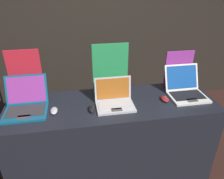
{
  "coord_description": "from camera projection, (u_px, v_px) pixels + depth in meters",
  "views": [
    {
      "loc": [
        -0.31,
        -1.45,
        2.0
      ],
      "look_at": [
        -0.0,
        0.33,
        1.05
      ],
      "focal_mm": 35.0,
      "sensor_mm": 36.0,
      "label": 1
    }
  ],
  "objects": [
    {
      "name": "promo_stand_back",
      "position": [
        178.0,
        70.0,
        2.36
      ],
      "size": [
        0.31,
        0.07,
        0.4
      ],
      "color": "black",
      "rests_on": "display_counter"
    },
    {
      "name": "promo_stand_front",
      "position": [
        26.0,
        77.0,
        2.07
      ],
      "size": [
        0.3,
        0.07,
        0.51
      ],
      "color": "black",
      "rests_on": "display_counter"
    },
    {
      "name": "mouse_front",
      "position": [
        54.0,
        111.0,
        1.97
      ],
      "size": [
        0.06,
        0.12,
        0.03
      ],
      "color": "#B2B2B7",
      "rests_on": "display_counter"
    },
    {
      "name": "mouse_middle",
      "position": [
        92.0,
        109.0,
        1.99
      ],
      "size": [
        0.06,
        0.11,
        0.03
      ],
      "color": "black",
      "rests_on": "display_counter"
    },
    {
      "name": "laptop_front",
      "position": [
        26.0,
        103.0,
        1.98
      ],
      "size": [
        0.38,
        0.39,
        0.28
      ],
      "color": "#0F5170",
      "rests_on": "display_counter"
    },
    {
      "name": "laptop_middle",
      "position": [
        114.0,
        99.0,
        2.06
      ],
      "size": [
        0.35,
        0.28,
        0.25
      ],
      "color": "#B7B7BC",
      "rests_on": "display_counter"
    },
    {
      "name": "promo_stand_middle",
      "position": [
        110.0,
        71.0,
        2.16
      ],
      "size": [
        0.35,
        0.07,
        0.53
      ],
      "color": "black",
      "rests_on": "display_counter"
    },
    {
      "name": "laptop_back",
      "position": [
        186.0,
        89.0,
        2.23
      ],
      "size": [
        0.36,
        0.39,
        0.27
      ],
      "color": "silver",
      "rests_on": "display_counter"
    },
    {
      "name": "wall_back",
      "position": [
        94.0,
        20.0,
        3.27
      ],
      "size": [
        8.0,
        0.05,
        2.8
      ],
      "color": "black",
      "rests_on": "ground_plane"
    },
    {
      "name": "display_counter",
      "position": [
        112.0,
        139.0,
        2.32
      ],
      "size": [
        2.03,
        0.66,
        0.9
      ],
      "color": "black",
      "rests_on": "ground_plane"
    },
    {
      "name": "mouse_back",
      "position": [
        165.0,
        99.0,
        2.15
      ],
      "size": [
        0.07,
        0.12,
        0.03
      ],
      "color": "maroon",
      "rests_on": "display_counter"
    }
  ]
}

